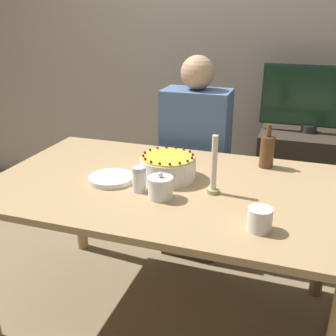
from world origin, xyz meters
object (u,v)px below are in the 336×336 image
object	(u,v)px
sugar_shaker	(139,179)
tv_monitor	(313,98)
bottle	(267,151)
candle	(214,170)
sugar_bowl	(160,187)
person_man_blue_shirt	(195,171)
cake	(168,167)

from	to	relation	value
sugar_shaker	tv_monitor	size ratio (longest dim) A/B	0.17
bottle	candle	bearing A→B (deg)	-115.81
sugar_bowl	person_man_blue_shirt	xyz separation A→B (m)	(-0.07, 0.84, -0.26)
sugar_shaker	person_man_blue_shirt	world-z (taller)	person_man_blue_shirt
sugar_shaker	bottle	bearing A→B (deg)	43.48
cake	sugar_bowl	size ratio (longest dim) A/B	2.21
bottle	sugar_bowl	bearing A→B (deg)	-127.38
cake	candle	size ratio (longest dim) A/B	1.01
sugar_bowl	candle	xyz separation A→B (m)	(0.20, 0.12, 0.06)
bottle	tv_monitor	bearing A→B (deg)	75.25
sugar_bowl	sugar_shaker	bearing A→B (deg)	162.67
bottle	tv_monitor	distance (m)	0.81
cake	sugar_shaker	bearing A→B (deg)	-112.41
sugar_bowl	bottle	world-z (taller)	bottle
sugar_bowl	bottle	size ratio (longest dim) A/B	0.53
candle	cake	bearing A→B (deg)	158.45
candle	person_man_blue_shirt	bearing A→B (deg)	110.20
sugar_shaker	candle	bearing A→B (deg)	15.17
sugar_shaker	person_man_blue_shirt	xyz separation A→B (m)	(0.04, 0.80, -0.27)
candle	sugar_bowl	bearing A→B (deg)	-149.25
sugar_bowl	bottle	bearing A→B (deg)	52.62
candle	tv_monitor	world-z (taller)	tv_monitor
bottle	person_man_blue_shirt	xyz separation A→B (m)	(-0.45, 0.34, -0.29)
cake	tv_monitor	world-z (taller)	tv_monitor
cake	candle	distance (m)	0.26
cake	person_man_blue_shirt	bearing A→B (deg)	92.79
bottle	person_man_blue_shirt	size ratio (longest dim) A/B	0.18
sugar_bowl	candle	world-z (taller)	candle
candle	bottle	xyz separation A→B (m)	(0.19, 0.38, -0.02)
cake	candle	world-z (taller)	candle
bottle	person_man_blue_shirt	bearing A→B (deg)	143.28
sugar_bowl	tv_monitor	size ratio (longest dim) A/B	0.18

